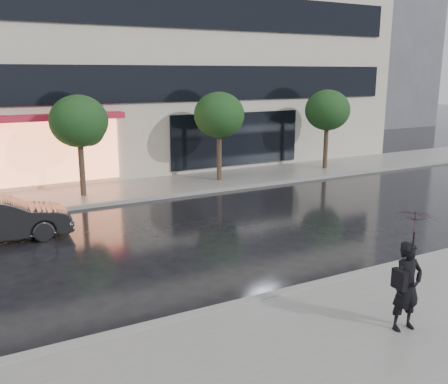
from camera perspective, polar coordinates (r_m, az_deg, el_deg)
ground at (r=12.64m, az=8.82°, el=-8.89°), size 120.00×120.00×0.00m
sidewalk_near at (r=10.48m, az=19.94°, el=-14.15°), size 60.00×4.50×0.12m
sidewalk_far at (r=21.30m, az=-8.01°, el=0.55°), size 60.00×3.50×0.12m
curb_near at (r=11.91m, az=11.78°, el=-10.12°), size 60.00×0.25×0.14m
curb_far at (r=19.71m, az=-6.22°, el=-0.42°), size 60.00×0.25×0.14m
bg_building_right at (r=49.99m, az=13.82°, el=16.80°), size 12.00×12.00×16.00m
tree_mid_west at (r=19.82m, az=-16.10°, el=7.58°), size 2.20×2.20×3.99m
tree_mid_east at (r=21.91m, az=-0.46°, el=8.62°), size 2.20×2.20×3.99m
tree_far_east at (r=25.28m, az=11.79°, el=8.99°), size 2.20×2.20×3.99m
pedestrian_with_umbrella at (r=9.69m, az=20.59°, el=-6.93°), size 0.90×0.92×2.28m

